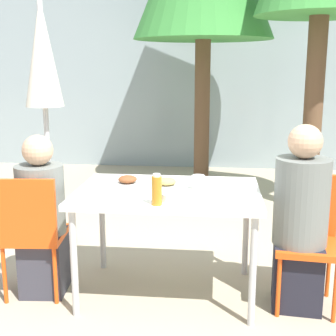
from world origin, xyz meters
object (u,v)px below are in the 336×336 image
at_px(chair_right, 306,230).
at_px(salad_bowl, 172,197).
at_px(drinking_cup, 198,182).
at_px(chair_left, 31,228).
at_px(closed_umbrella, 43,70).
at_px(person_right, 300,224).
at_px(person_left, 42,220).
at_px(bottle, 157,190).

bearing_deg(chair_right, salad_bowl, 21.66).
height_order(chair_right, drinking_cup, chair_right).
distance_m(chair_left, closed_umbrella, 1.38).
bearing_deg(person_right, drinking_cup, -4.63).
height_order(person_left, drinking_cup, person_left).
bearing_deg(closed_umbrella, person_left, -73.71).
xyz_separation_m(chair_right, bottle, (-0.95, -0.34, 0.34)).
height_order(closed_umbrella, drinking_cup, closed_umbrella).
height_order(chair_left, person_right, person_right).
relative_size(chair_left, person_right, 0.71).
bearing_deg(bottle, salad_bowl, 47.47).
relative_size(chair_left, bottle, 4.49).
relative_size(chair_left, salad_bowl, 5.98).
height_order(chair_right, closed_umbrella, closed_umbrella).
xyz_separation_m(chair_left, person_left, (0.04, 0.08, 0.03)).
bearing_deg(salad_bowl, drinking_cup, 63.28).
bearing_deg(salad_bowl, person_right, 11.99).
relative_size(chair_right, person_right, 0.71).
xyz_separation_m(person_right, closed_umbrella, (-1.96, 0.84, 0.96)).
bearing_deg(person_right, bottle, 22.18).
xyz_separation_m(chair_left, chair_right, (1.82, 0.14, 0.00)).
distance_m(closed_umbrella, salad_bowl, 1.71).
distance_m(person_left, person_right, 1.72).
bearing_deg(closed_umbrella, drinking_cup, -28.83).
distance_m(person_left, bottle, 0.93).
bearing_deg(drinking_cup, person_left, -174.31).
bearing_deg(salad_bowl, chair_left, 173.86).
bearing_deg(bottle, closed_umbrella, 134.22).
distance_m(chair_left, chair_right, 1.83).
height_order(person_right, salad_bowl, person_right).
bearing_deg(chair_left, person_left, 58.10).
distance_m(person_right, drinking_cup, 0.71).
xyz_separation_m(person_left, chair_right, (1.78, 0.06, -0.03)).
distance_m(person_right, salad_bowl, 0.85).
bearing_deg(closed_umbrella, salad_bowl, -41.17).
bearing_deg(person_right, chair_right, -121.90).
bearing_deg(person_right, closed_umbrella, -17.34).
bearing_deg(chair_left, drinking_cup, 5.01).
distance_m(person_left, chair_right, 1.78).
height_order(chair_left, closed_umbrella, closed_umbrella).
bearing_deg(chair_left, chair_right, -0.25).
bearing_deg(person_right, chair_left, 8.00).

